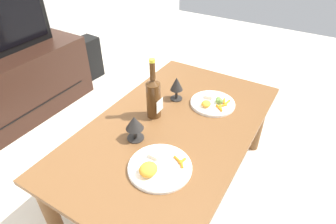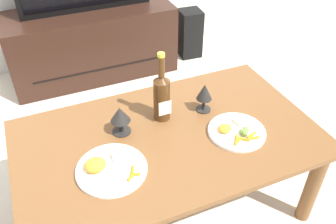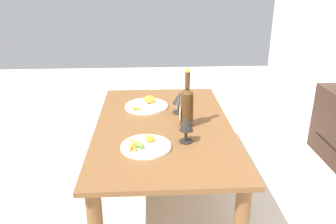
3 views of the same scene
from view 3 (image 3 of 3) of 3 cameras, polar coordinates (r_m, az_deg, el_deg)
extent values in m
plane|color=beige|center=(2.26, -0.69, -13.30)|extent=(6.40, 6.40, 0.00)
cube|color=brown|center=(2.03, -0.75, -2.40)|extent=(1.32, 0.79, 0.03)
cylinder|color=brown|center=(2.68, -8.30, -2.00)|extent=(0.07, 0.07, 0.46)
cylinder|color=brown|center=(2.70, 5.71, -1.70)|extent=(0.07, 0.07, 0.46)
cylinder|color=#4C2D14|center=(1.97, 3.12, 0.40)|extent=(0.08, 0.08, 0.20)
cone|color=#4C2D14|center=(1.93, 3.18, 3.53)|extent=(0.08, 0.08, 0.03)
cylinder|color=#4C2D14|center=(1.92, 3.22, 5.26)|extent=(0.03, 0.03, 0.10)
cylinder|color=yellow|center=(1.90, 3.26, 6.87)|extent=(0.03, 0.03, 0.02)
cube|color=silver|center=(1.98, 1.98, -0.17)|extent=(0.06, 0.00, 0.07)
cylinder|color=black|center=(2.19, 1.87, -0.03)|extent=(0.08, 0.08, 0.01)
cylinder|color=black|center=(2.18, 1.88, 0.75)|extent=(0.02, 0.02, 0.06)
cone|color=black|center=(2.16, 1.90, 2.33)|extent=(0.09, 0.09, 0.07)
cylinder|color=black|center=(1.82, 2.97, -4.82)|extent=(0.07, 0.07, 0.01)
cylinder|color=black|center=(1.81, 2.99, -3.89)|extent=(0.02, 0.02, 0.06)
cone|color=black|center=(1.78, 3.03, -1.86)|extent=(0.07, 0.07, 0.08)
cylinder|color=white|center=(2.29, -3.58, 0.92)|extent=(0.28, 0.28, 0.01)
torus|color=white|center=(2.28, -3.58, 1.11)|extent=(0.28, 0.28, 0.01)
ellipsoid|color=orange|center=(2.33, -3.07, 2.10)|extent=(0.08, 0.08, 0.05)
cube|color=beige|center=(2.23, -2.32, 0.87)|extent=(0.06, 0.05, 0.02)
cylinder|color=orange|center=(2.23, -5.59, 0.66)|extent=(0.04, 0.03, 0.01)
cylinder|color=orange|center=(2.21, -5.44, 0.49)|extent=(0.04, 0.02, 0.01)
cylinder|color=orange|center=(2.21, -4.77, 0.51)|extent=(0.03, 0.04, 0.01)
cylinder|color=white|center=(1.76, -3.64, -5.74)|extent=(0.26, 0.26, 0.01)
torus|color=white|center=(1.76, -3.64, -5.50)|extent=(0.26, 0.26, 0.01)
ellipsoid|color=orange|center=(1.80, -3.03, -4.33)|extent=(0.06, 0.05, 0.03)
cube|color=beige|center=(1.71, -2.14, -5.93)|extent=(0.07, 0.06, 0.02)
cylinder|color=orange|center=(1.79, -5.36, -4.90)|extent=(0.04, 0.05, 0.01)
cylinder|color=orange|center=(1.79, -5.71, -4.91)|extent=(0.05, 0.04, 0.01)
cylinder|color=orange|center=(1.76, -5.68, -5.32)|extent=(0.05, 0.04, 0.01)
cylinder|color=orange|center=(1.73, -6.11, -5.99)|extent=(0.06, 0.02, 0.01)
cylinder|color=orange|center=(1.72, -5.49, -6.01)|extent=(0.05, 0.03, 0.01)
sphere|color=olive|center=(1.73, -4.43, -5.56)|extent=(0.03, 0.03, 0.03)
sphere|color=olive|center=(1.74, -4.57, -5.33)|extent=(0.03, 0.03, 0.03)
sphere|color=olive|center=(1.74, -5.01, -5.33)|extent=(0.03, 0.03, 0.03)
sphere|color=olive|center=(1.74, -4.93, -5.43)|extent=(0.03, 0.03, 0.03)
camera|label=1|loc=(2.89, -14.12, 23.49)|focal=30.15mm
camera|label=2|loc=(2.53, -29.38, 24.56)|focal=38.19mm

